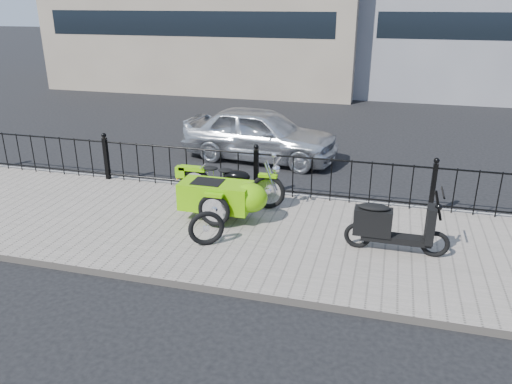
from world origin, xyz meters
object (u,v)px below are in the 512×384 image
(spare_tire, at_px, (206,228))
(sedan_car, at_px, (260,134))
(scooter, at_px, (390,227))
(motorcycle_sidecar, at_px, (227,193))

(spare_tire, xyz_separation_m, sedan_car, (-0.45, 5.21, 0.27))
(scooter, bearing_deg, motorcycle_sidecar, 168.32)
(spare_tire, bearing_deg, scooter, 11.10)
(scooter, xyz_separation_m, sedan_car, (-3.37, 4.63, 0.14))
(motorcycle_sidecar, xyz_separation_m, scooter, (2.94, -0.61, -0.04))
(scooter, distance_m, sedan_car, 5.73)
(scooter, relative_size, spare_tire, 2.72)
(spare_tire, bearing_deg, motorcycle_sidecar, 91.03)
(motorcycle_sidecar, height_order, scooter, scooter)
(scooter, xyz_separation_m, spare_tire, (-2.92, -0.57, -0.13))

